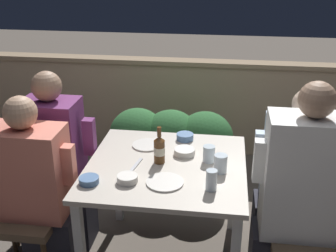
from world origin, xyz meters
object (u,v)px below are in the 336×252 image
at_px(chair_left_far, 32,171).
at_px(chair_right_far, 326,191).
at_px(person_coral_top, 37,191).
at_px(beer_bottle, 159,149).
at_px(person_white_polo, 297,197).
at_px(person_blue_shirt, 293,180).
at_px(chair_left_near, 6,197).
at_px(person_purple_stripe, 60,161).
at_px(chair_right_near, 332,220).

bearing_deg(chair_left_far, chair_right_far, 0.58).
distance_m(person_coral_top, beer_bottle, 0.77).
distance_m(person_white_polo, chair_right_far, 0.41).
relative_size(chair_left_far, person_white_polo, 0.68).
xyz_separation_m(chair_left_far, person_blue_shirt, (1.72, 0.02, 0.06)).
bearing_deg(person_coral_top, chair_left_far, 119.91).
bearing_deg(beer_bottle, chair_right_far, 7.69).
height_order(chair_left_near, person_white_polo, person_white_polo).
xyz_separation_m(chair_left_far, person_purple_stripe, (0.21, -0.00, 0.09)).
bearing_deg(chair_right_far, chair_left_far, -179.42).
bearing_deg(person_purple_stripe, beer_bottle, -9.82).
bearing_deg(person_blue_shirt, person_white_polo, -94.02).
distance_m(person_coral_top, person_blue_shirt, 1.57).
xyz_separation_m(chair_right_far, beer_bottle, (-1.03, -0.14, 0.29)).
distance_m(chair_left_near, beer_bottle, 0.98).
distance_m(chair_left_near, person_purple_stripe, 0.41).
bearing_deg(beer_bottle, chair_right_near, -9.87).
bearing_deg(beer_bottle, person_blue_shirt, 9.61).
bearing_deg(chair_left_near, chair_left_far, 86.15).
xyz_separation_m(person_white_polo, person_blue_shirt, (0.02, 0.31, -0.07)).
xyz_separation_m(chair_left_near, person_white_polo, (1.72, 0.03, 0.13)).
relative_size(chair_right_near, beer_bottle, 3.90).
xyz_separation_m(chair_right_near, person_white_polo, (-0.20, 0.00, 0.13)).
bearing_deg(person_coral_top, chair_right_far, 11.19).
relative_size(chair_left_far, chair_right_near, 1.00).
height_order(person_coral_top, chair_right_far, person_coral_top).
xyz_separation_m(person_purple_stripe, chair_right_near, (1.69, -0.29, -0.09)).
bearing_deg(person_coral_top, person_blue_shirt, 12.67).
distance_m(chair_left_far, beer_bottle, 0.95).
height_order(person_coral_top, chair_left_far, person_coral_top).
height_order(person_coral_top, beer_bottle, person_coral_top).
xyz_separation_m(chair_left_far, beer_bottle, (0.90, -0.12, 0.29)).
height_order(chair_left_near, person_coral_top, person_coral_top).
distance_m(person_purple_stripe, beer_bottle, 0.73).
bearing_deg(chair_right_near, person_coral_top, -178.97).
height_order(chair_right_near, beer_bottle, beer_bottle).
bearing_deg(person_purple_stripe, person_blue_shirt, 0.74).
bearing_deg(person_blue_shirt, person_coral_top, -167.33).
bearing_deg(person_purple_stripe, chair_left_far, 180.00).
xyz_separation_m(person_purple_stripe, person_blue_shirt, (1.51, 0.02, -0.03)).
xyz_separation_m(person_white_polo, chair_right_far, (0.23, 0.31, -0.13)).
bearing_deg(person_purple_stripe, chair_right_far, 0.65).
height_order(chair_right_far, person_blue_shirt, person_blue_shirt).
distance_m(chair_left_far, person_purple_stripe, 0.23).
xyz_separation_m(person_coral_top, person_purple_stripe, (0.02, 0.32, 0.03)).
distance_m(chair_left_near, person_blue_shirt, 1.77).
height_order(chair_left_far, person_white_polo, person_white_polo).
xyz_separation_m(chair_left_near, chair_left_far, (0.02, 0.32, 0.00)).
bearing_deg(person_white_polo, chair_right_near, 0.00).
bearing_deg(person_blue_shirt, person_purple_stripe, -179.26).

